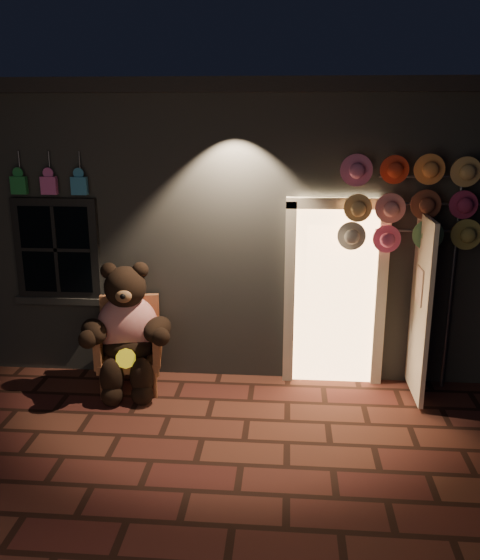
# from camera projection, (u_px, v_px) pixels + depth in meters

# --- Properties ---
(ground) EXTENTS (60.00, 60.00, 0.00)m
(ground) POSITION_uv_depth(u_px,v_px,m) (202.00, 439.00, 5.82)
(ground) COLOR #50291E
(ground) RESTS_ON ground
(shop_building) EXTENTS (7.30, 5.95, 3.51)m
(shop_building) POSITION_uv_depth(u_px,v_px,m) (237.00, 203.00, 9.17)
(shop_building) COLOR slate
(shop_building) RESTS_ON ground
(wicker_armchair) EXTENTS (0.81, 0.76, 1.04)m
(wicker_armchair) POSITION_uv_depth(u_px,v_px,m) (130.00, 343.00, 6.85)
(wicker_armchair) COLOR #A1613E
(wicker_armchair) RESTS_ON ground
(teddy_bear) EXTENTS (1.09, 0.93, 1.52)m
(teddy_bear) POSITION_uv_depth(u_px,v_px,m) (127.00, 330.00, 6.66)
(teddy_bear) COLOR red
(teddy_bear) RESTS_ON ground
(hat_rack) EXTENTS (1.59, 0.22, 2.65)m
(hat_rack) POSITION_uv_depth(u_px,v_px,m) (412.00, 207.00, 6.30)
(hat_rack) COLOR #59595E
(hat_rack) RESTS_ON ground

